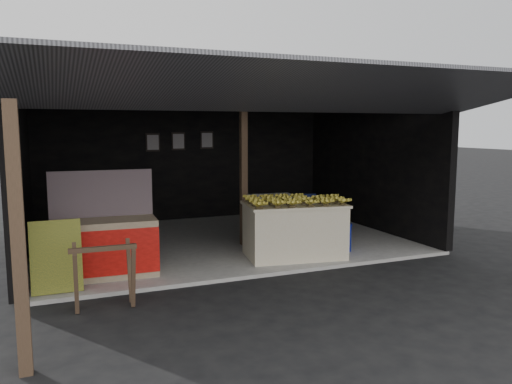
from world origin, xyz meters
name	(u,v)px	position (x,y,z in m)	size (l,w,h in m)	color
ground	(270,277)	(0.00, 0.00, 0.00)	(80.00, 80.00, 0.00)	black
concrete_slab	(219,241)	(0.00, 2.50, 0.03)	(7.00, 5.00, 0.06)	gray
shophouse	(213,135)	(0.00, 2.82, 2.10)	(7.40, 7.29, 3.02)	black
banana_table	(294,230)	(0.78, 0.74, 0.52)	(1.80, 1.27, 0.92)	beige
banana_pile	(295,198)	(0.78, 0.74, 1.07)	(1.54, 0.92, 0.18)	gold
white_crate	(272,220)	(0.81, 1.75, 0.52)	(0.89, 0.65, 0.93)	white
neighbor_stall	(104,245)	(-2.33, 0.80, 0.53)	(1.54, 0.75, 1.56)	#998466
green_signboard	(56,257)	(-3.00, 0.28, 0.55)	(0.65, 0.04, 0.97)	black
sawhorse	(104,270)	(-2.46, -0.45, 0.51)	(0.81, 0.72, 0.80)	#4C3626
water_barrel	(342,238)	(1.75, 0.76, 0.29)	(0.31, 0.31, 0.46)	navy
plastic_chair	(309,210)	(2.01, 2.48, 0.52)	(0.40, 0.40, 0.79)	#0A123A
magenta_rug	(303,236)	(1.69, 2.13, 0.07)	(1.50, 1.00, 0.01)	maroon
picture_frames	(180,141)	(-0.17, 4.89, 1.93)	(1.62, 0.04, 0.46)	black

